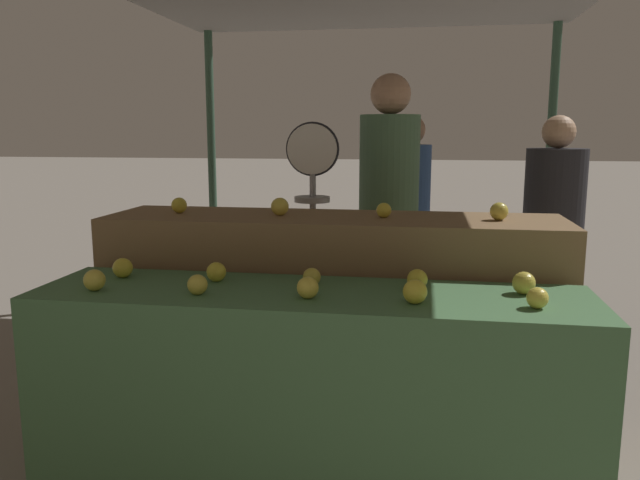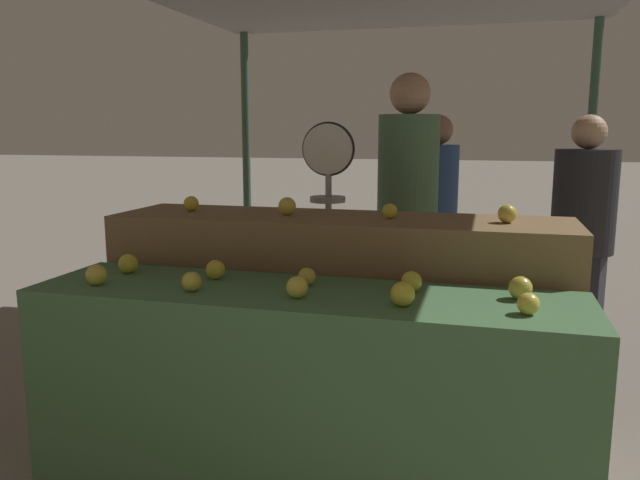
# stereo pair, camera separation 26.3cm
# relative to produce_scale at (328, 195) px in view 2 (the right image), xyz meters

# --- Properties ---
(display_counter_front) EXTENTS (2.15, 0.55, 0.86)m
(display_counter_front) POSITION_rel_produce_scale_xyz_m (0.19, -1.15, -0.68)
(display_counter_front) COLOR #4C7A4C
(display_counter_front) RESTS_ON ground_plane
(display_counter_back) EXTENTS (2.15, 0.55, 1.07)m
(display_counter_back) POSITION_rel_produce_scale_xyz_m (0.19, -0.55, -0.58)
(display_counter_back) COLOR olive
(display_counter_back) RESTS_ON ground_plane
(apple_front_0) EXTENTS (0.08, 0.08, 0.08)m
(apple_front_0) POSITION_rel_produce_scale_xyz_m (-0.63, -1.27, -0.21)
(apple_front_0) COLOR gold
(apple_front_0) RESTS_ON display_counter_front
(apple_front_1) EXTENTS (0.08, 0.08, 0.08)m
(apple_front_1) POSITION_rel_produce_scale_xyz_m (-0.22, -1.26, -0.22)
(apple_front_1) COLOR gold
(apple_front_1) RESTS_ON display_counter_front
(apple_front_2) EXTENTS (0.08, 0.08, 0.08)m
(apple_front_2) POSITION_rel_produce_scale_xyz_m (0.20, -1.25, -0.21)
(apple_front_2) COLOR yellow
(apple_front_2) RESTS_ON display_counter_front
(apple_front_3) EXTENTS (0.09, 0.09, 0.09)m
(apple_front_3) POSITION_rel_produce_scale_xyz_m (0.59, -1.26, -0.21)
(apple_front_3) COLOR gold
(apple_front_3) RESTS_ON display_counter_front
(apple_front_4) EXTENTS (0.08, 0.08, 0.08)m
(apple_front_4) POSITION_rel_produce_scale_xyz_m (1.02, -1.25, -0.22)
(apple_front_4) COLOR yellow
(apple_front_4) RESTS_ON display_counter_front
(apple_front_5) EXTENTS (0.08, 0.08, 0.08)m
(apple_front_5) POSITION_rel_produce_scale_xyz_m (-0.63, -1.05, -0.21)
(apple_front_5) COLOR gold
(apple_front_5) RESTS_ON display_counter_front
(apple_front_6) EXTENTS (0.08, 0.08, 0.08)m
(apple_front_6) POSITION_rel_produce_scale_xyz_m (-0.21, -1.05, -0.21)
(apple_front_6) COLOR gold
(apple_front_6) RESTS_ON display_counter_front
(apple_front_7) EXTENTS (0.07, 0.07, 0.07)m
(apple_front_7) POSITION_rel_produce_scale_xyz_m (0.18, -1.06, -0.22)
(apple_front_7) COLOR gold
(apple_front_7) RESTS_ON display_counter_front
(apple_front_8) EXTENTS (0.08, 0.08, 0.08)m
(apple_front_8) POSITION_rel_produce_scale_xyz_m (0.60, -1.05, -0.21)
(apple_front_8) COLOR gold
(apple_front_8) RESTS_ON display_counter_front
(apple_front_9) EXTENTS (0.09, 0.09, 0.09)m
(apple_front_9) POSITION_rel_produce_scale_xyz_m (1.00, -1.06, -0.21)
(apple_front_9) COLOR gold
(apple_front_9) RESTS_ON display_counter_front
(apple_back_0) EXTENTS (0.08, 0.08, 0.08)m
(apple_back_0) POSITION_rel_produce_scale_xyz_m (-0.57, -0.55, -0.00)
(apple_back_0) COLOR gold
(apple_back_0) RESTS_ON display_counter_back
(apple_back_1) EXTENTS (0.09, 0.09, 0.09)m
(apple_back_1) POSITION_rel_produce_scale_xyz_m (-0.06, -0.56, -0.00)
(apple_back_1) COLOR yellow
(apple_back_1) RESTS_ON display_counter_back
(apple_back_2) EXTENTS (0.07, 0.07, 0.07)m
(apple_back_2) POSITION_rel_produce_scale_xyz_m (0.44, -0.56, -0.01)
(apple_back_2) COLOR gold
(apple_back_2) RESTS_ON display_counter_back
(apple_back_3) EXTENTS (0.08, 0.08, 0.08)m
(apple_back_3) POSITION_rel_produce_scale_xyz_m (0.95, -0.56, -0.00)
(apple_back_3) COLOR gold
(apple_back_3) RESTS_ON display_counter_back
(produce_scale) EXTENTS (0.30, 0.20, 1.52)m
(produce_scale) POSITION_rel_produce_scale_xyz_m (0.00, 0.00, 0.00)
(produce_scale) COLOR #99999E
(produce_scale) RESTS_ON ground_plane
(person_vendor_at_scale) EXTENTS (0.42, 0.42, 1.79)m
(person_vendor_at_scale) POSITION_rel_produce_scale_xyz_m (0.41, 0.28, -0.07)
(person_vendor_at_scale) COLOR #2D2D38
(person_vendor_at_scale) RESTS_ON ground_plane
(person_customer_left) EXTENTS (0.49, 0.49, 1.56)m
(person_customer_left) POSITION_rel_produce_scale_xyz_m (1.44, 0.68, -0.22)
(person_customer_left) COLOR #2D2D38
(person_customer_left) RESTS_ON ground_plane
(person_customer_right) EXTENTS (0.40, 0.40, 1.57)m
(person_customer_right) POSITION_rel_produce_scale_xyz_m (0.52, 1.05, -0.19)
(person_customer_right) COLOR #2D2D38
(person_customer_right) RESTS_ON ground_plane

